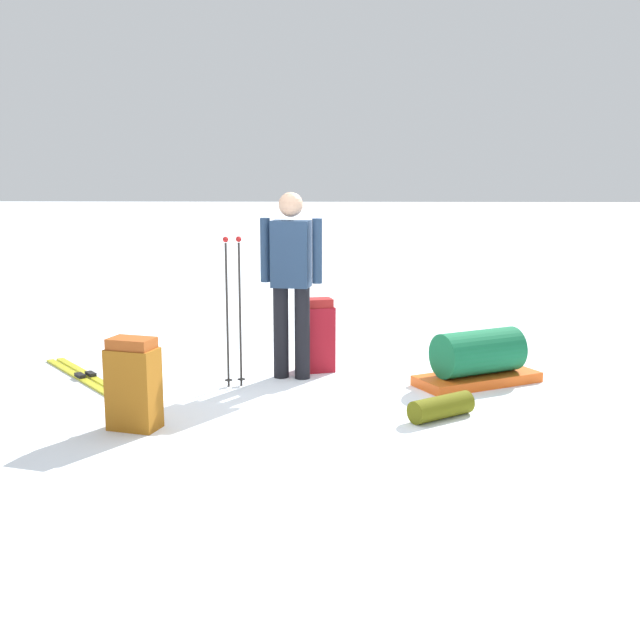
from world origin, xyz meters
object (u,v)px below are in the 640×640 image
at_px(skier_standing, 291,275).
at_px(sleeping_mat_rolled, 441,407).
at_px(backpack_bright, 315,336).
at_px(gear_sled, 478,359).
at_px(backpack_large_dark, 133,385).
at_px(ski_pair_near, 86,377).
at_px(ski_poles_planted_near, 233,304).

bearing_deg(skier_standing, sleeping_mat_rolled, 136.15).
xyz_separation_m(backpack_bright, gear_sled, (-1.47, 0.41, -0.12)).
height_order(backpack_large_dark, backpack_bright, backpack_bright).
relative_size(skier_standing, gear_sled, 1.40).
distance_m(skier_standing, backpack_bright, 0.69).
height_order(skier_standing, backpack_bright, skier_standing).
bearing_deg(backpack_bright, ski_pair_near, 8.80).
height_order(backpack_large_dark, gear_sled, backpack_large_dark).
xyz_separation_m(skier_standing, ski_pair_near, (1.91, 0.08, -0.94)).
distance_m(backpack_bright, sleeping_mat_rolled, 1.78).
distance_m(backpack_large_dark, ski_poles_planted_near, 1.39).
bearing_deg(ski_pair_near, sleeping_mat_rolled, 160.58).
relative_size(skier_standing, sleeping_mat_rolled, 3.09).
distance_m(ski_pair_near, sleeping_mat_rolled, 3.33).
xyz_separation_m(backpack_large_dark, sleeping_mat_rolled, (-2.31, -0.32, -0.25)).
relative_size(ski_poles_planted_near, sleeping_mat_rolled, 2.42).
relative_size(ski_pair_near, backpack_large_dark, 2.11).
relative_size(skier_standing, ski_pair_near, 1.17).
bearing_deg(ski_pair_near, gear_sled, 178.73).
distance_m(skier_standing, ski_poles_planted_near, 0.62).
distance_m(gear_sled, sleeping_mat_rolled, 1.13).
distance_m(ski_pair_near, backpack_bright, 2.17).
xyz_separation_m(skier_standing, backpack_bright, (-0.21, -0.25, -0.61)).
bearing_deg(ski_poles_planted_near, sleeping_mat_rolled, 152.98).
xyz_separation_m(backpack_large_dark, backpack_bright, (-1.28, -1.75, 0.01)).
bearing_deg(skier_standing, gear_sled, 174.56).
bearing_deg(skier_standing, ski_poles_planted_near, 32.41).
height_order(skier_standing, gear_sled, skier_standing).
xyz_separation_m(skier_standing, gear_sled, (-1.68, 0.16, -0.73)).
bearing_deg(ski_poles_planted_near, backpack_bright, -141.40).
height_order(backpack_large_dark, sleeping_mat_rolled, backpack_large_dark).
xyz_separation_m(ski_pair_near, backpack_large_dark, (-0.83, 1.42, 0.33)).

